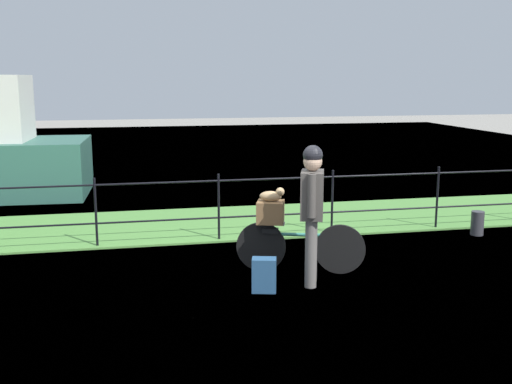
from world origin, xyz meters
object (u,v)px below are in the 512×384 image
backpack_on_paving (264,275)px  mooring_bollard (477,223)px  wooden_crate (270,212)px  cyclist_person (312,203)px  terrier_dog (273,195)px  bicycle_main (299,246)px

backpack_on_paving → mooring_bollard: size_ratio=1.05×
wooden_crate → cyclist_person: size_ratio=0.20×
backpack_on_paving → cyclist_person: bearing=26.9°
wooden_crate → terrier_dog: 0.22m
bicycle_main → backpack_on_paving: (-0.59, -0.61, -0.14)m
terrier_dog → cyclist_person: 0.68m
terrier_dog → wooden_crate: bearing=161.3°
wooden_crate → mooring_bollard: bearing=16.7°
cyclist_person → backpack_on_paving: 1.01m
wooden_crate → cyclist_person: bearing=-58.9°
bicycle_main → mooring_bollard: (3.27, 1.20, -0.15)m
wooden_crate → backpack_on_paving: (-0.25, -0.73, -0.58)m
bicycle_main → cyclist_person: cyclist_person is taller
bicycle_main → wooden_crate: (-0.34, 0.12, 0.44)m
bicycle_main → terrier_dog: (-0.32, 0.11, 0.66)m
mooring_bollard → bicycle_main: bearing=-159.8°
terrier_dog → mooring_bollard: bearing=16.9°
wooden_crate → cyclist_person: 0.73m
wooden_crate → mooring_bollard: size_ratio=0.87×
terrier_dog → backpack_on_paving: (-0.27, -0.72, -0.79)m
bicycle_main → backpack_on_paving: size_ratio=3.92×
backpack_on_paving → terrier_dog: bearing=84.1°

